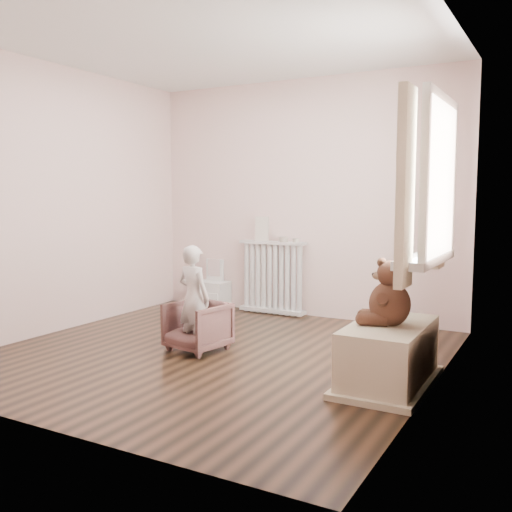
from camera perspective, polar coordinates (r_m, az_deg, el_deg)
The scene contains 20 objects.
floor at distance 4.94m, azimuth -4.10°, elevation -9.67°, with size 3.60×3.60×0.01m, color black.
ceiling at distance 4.92m, azimuth -4.35°, elevation 20.92°, with size 3.60×3.60×0.01m, color white.
back_wall at distance 6.34m, azimuth 4.72°, elevation 5.72°, with size 3.60×0.02×2.60m, color #F4E2D0.
front_wall at distance 3.39m, azimuth -21.10°, elevation 4.96°, with size 3.60×0.02×2.60m, color #F4E2D0.
left_wall at distance 5.93m, azimuth -19.04°, elevation 5.38°, with size 0.02×3.60×2.60m, color #F4E2D0.
right_wall at distance 4.06m, azimuth 17.68°, elevation 5.21°, with size 0.02×3.60×2.60m, color #F4E2D0.
window at distance 4.37m, azimuth 17.99°, elevation 7.22°, with size 0.03×0.90×1.10m, color white.
window_sill at distance 4.41m, azimuth 16.60°, elevation -0.30°, with size 0.22×1.10×0.06m, color silver.
curtain_left at distance 3.83m, azimuth 14.72°, elevation 6.61°, with size 0.06×0.26×1.30m, color beige.
curtain_right at distance 4.95m, azimuth 17.97°, elevation 6.37°, with size 0.06×0.26×1.30m, color beige.
radiator at distance 6.44m, azimuth 1.66°, elevation -2.39°, with size 0.78×0.15×0.83m, color silver.
paper_doll at distance 6.44m, azimuth 0.60°, elevation 2.75°, with size 0.16×0.01×0.27m, color beige.
tin_a at distance 6.32m, azimuth 2.78°, elevation 1.69°, with size 0.09×0.09×0.06m, color #A59E8C.
tin_b at distance 6.26m, azimuth 4.02°, elevation 1.57°, with size 0.08×0.08×0.04m, color #A59E8C.
toy_vanity at distance 6.82m, azimuth -4.34°, elevation -2.89°, with size 0.37×0.26×0.58m, color silver.
armchair at distance 4.99m, azimuth -5.87°, elevation -7.01°, with size 0.45×0.47×0.43m, color #4F302C.
child at distance 4.90m, azimuth -6.24°, elevation -4.17°, with size 0.33×0.22×0.90m, color beige.
toy_bench at distance 4.20m, azimuth 13.12°, elevation -9.85°, with size 0.50×0.94×0.44m, color beige.
teddy_bear at distance 4.08m, azimuth 13.25°, elevation -3.55°, with size 0.38×0.29×0.46m, color #341D12, non-canonical shape.
plush_cat at distance 4.60m, azimuth 17.08°, elevation 1.57°, with size 0.18×0.29×0.25m, color #6C6759, non-canonical shape.
Camera 1 is at (2.59, -3.99, 1.35)m, focal length 40.00 mm.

